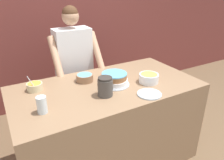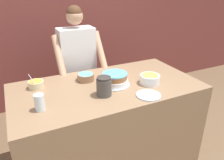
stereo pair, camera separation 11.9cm
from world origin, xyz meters
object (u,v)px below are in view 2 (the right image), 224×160
cake (115,79)px  drinking_glass (40,102)px  frosting_bowl_yellow (150,79)px  ceramic_plate (148,95)px  frosting_bowl_orange (36,84)px  person_baker (78,61)px  stoneware_jar (104,86)px  frosting_bowl_blue (86,77)px

cake → drinking_glass: size_ratio=2.16×
frosting_bowl_yellow → ceramic_plate: 0.26m
cake → frosting_bowl_orange: frosting_bowl_orange is taller
person_baker → cake: 0.71m
ceramic_plate → stoneware_jar: stoneware_jar is taller
person_baker → stoneware_jar: person_baker is taller
frosting_bowl_yellow → ceramic_plate: frosting_bowl_yellow is taller
frosting_bowl_yellow → drinking_glass: drinking_glass is taller
person_baker → cake: (0.14, -0.70, 0.02)m
drinking_glass → ceramic_plate: size_ratio=0.62×
stoneware_jar → frosting_bowl_orange: bearing=141.6°
person_baker → frosting_bowl_yellow: person_baker is taller
person_baker → cake: person_baker is taller
frosting_bowl_orange → person_baker: bearing=39.7°
frosting_bowl_yellow → drinking_glass: size_ratio=1.42×
cake → frosting_bowl_orange: size_ratio=1.82×
drinking_glass → stoneware_jar: stoneware_jar is taller
cake → ceramic_plate: (0.16, -0.32, -0.05)m
frosting_bowl_yellow → person_baker: bearing=119.1°
person_baker → frosting_bowl_blue: (-0.07, -0.49, 0.00)m
cake → frosting_bowl_orange: (-0.68, 0.25, -0.02)m
ceramic_plate → drinking_glass: bearing=169.0°
drinking_glass → cake: bearing=12.5°
person_baker → drinking_glass: (-0.57, -0.86, 0.03)m
frosting_bowl_orange → frosting_bowl_blue: bearing=-4.8°
ceramic_plate → stoneware_jar: (-0.34, 0.18, 0.08)m
cake → frosting_bowl_yellow: (0.31, -0.12, -0.01)m
stoneware_jar → ceramic_plate: bearing=-27.8°
person_baker → cake: size_ratio=5.44×
stoneware_jar → frosting_bowl_yellow: bearing=3.3°
ceramic_plate → stoneware_jar: size_ratio=1.26×
cake → person_baker: bearing=101.3°
drinking_glass → stoneware_jar: 0.53m
cake → ceramic_plate: size_ratio=1.35×
frosting_bowl_blue → ceramic_plate: (0.37, -0.54, -0.03)m
frosting_bowl_orange → stoneware_jar: 0.64m
frosting_bowl_orange → drinking_glass: (-0.03, -0.41, 0.03)m
frosting_bowl_blue → frosting_bowl_orange: size_ratio=1.06×
frosting_bowl_blue → ceramic_plate: size_ratio=0.78×
frosting_bowl_orange → drinking_glass: frosting_bowl_orange is taller
cake → stoneware_jar: 0.23m
person_baker → frosting_bowl_yellow: (0.45, -0.82, 0.01)m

